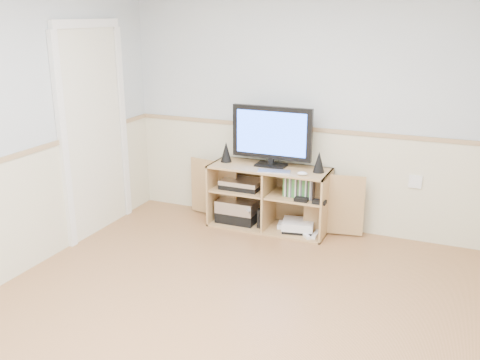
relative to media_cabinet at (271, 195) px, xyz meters
name	(u,v)px	position (x,y,z in m)	size (l,w,h in m)	color
room	(220,162)	(0.33, -1.92, 0.88)	(4.04, 4.54, 2.54)	#B37B4F
media_cabinet	(271,195)	(0.00, 0.00, 0.00)	(1.90, 0.46, 0.65)	tan
monitor	(272,134)	(0.00, -0.01, 0.65)	(0.82, 0.18, 0.61)	black
speaker_left	(226,152)	(-0.49, -0.03, 0.42)	(0.11, 0.11, 0.21)	black
speaker_right	(319,162)	(0.50, -0.03, 0.42)	(0.11, 0.11, 0.21)	black
keyboard	(274,171)	(0.10, -0.19, 0.32)	(0.32, 0.13, 0.01)	silver
mouse	(302,173)	(0.38, -0.19, 0.34)	(0.10, 0.06, 0.04)	white
av_components	(240,203)	(-0.33, -0.06, -0.11)	(0.51, 0.31, 0.47)	black
game_consoles	(297,226)	(0.31, -0.07, -0.26)	(0.46, 0.31, 0.11)	white
game_cases	(299,187)	(0.32, -0.07, 0.15)	(0.30, 0.14, 0.19)	#3F8C3F
wall_outlet	(415,182)	(1.39, 0.18, 0.27)	(0.12, 0.03, 0.12)	white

